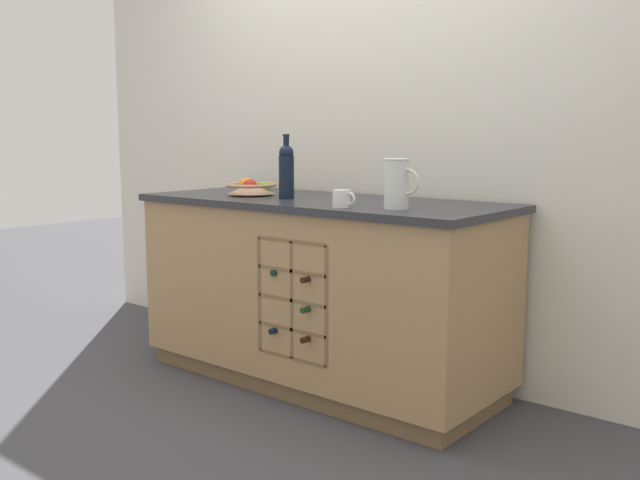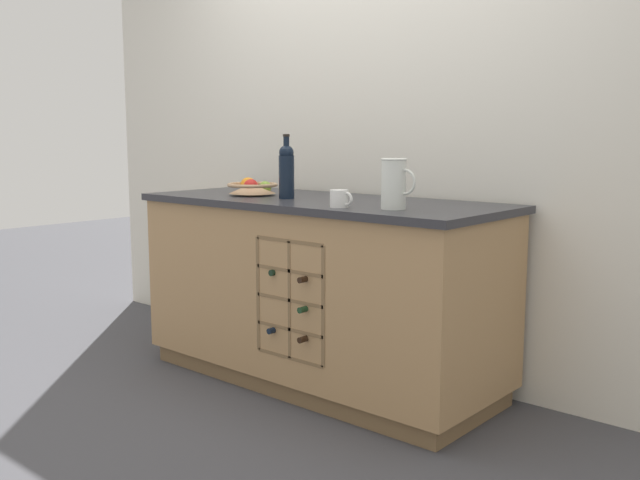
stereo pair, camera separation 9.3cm
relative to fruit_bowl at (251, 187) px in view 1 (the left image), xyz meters
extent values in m
plane|color=#424247|center=(0.41, 0.06, -0.96)|extent=(14.00, 14.00, 0.00)
cube|color=silver|center=(0.41, 0.49, 0.31)|extent=(4.40, 0.06, 2.55)
cube|color=brown|center=(0.41, 0.06, -0.92)|extent=(1.77, 0.65, 0.09)
cube|color=tan|center=(0.41, 0.06, -0.47)|extent=(1.83, 0.71, 0.79)
cube|color=#2D2D33|center=(0.41, 0.06, -0.06)|extent=(1.87, 0.75, 0.03)
cube|color=brown|center=(0.54, -0.19, -0.46)|extent=(0.40, 0.01, 0.53)
cube|color=brown|center=(0.34, -0.24, -0.46)|extent=(0.02, 0.10, 0.53)
cube|color=brown|center=(0.74, -0.24, -0.46)|extent=(0.02, 0.10, 0.53)
cube|color=brown|center=(0.54, -0.24, -0.73)|extent=(0.40, 0.10, 0.02)
cube|color=brown|center=(0.54, -0.24, -0.60)|extent=(0.40, 0.10, 0.02)
cube|color=brown|center=(0.54, -0.24, -0.46)|extent=(0.40, 0.10, 0.02)
cube|color=brown|center=(0.54, -0.24, -0.33)|extent=(0.40, 0.10, 0.02)
cube|color=brown|center=(0.54, -0.24, -0.20)|extent=(0.40, 0.10, 0.02)
cube|color=brown|center=(0.54, -0.24, -0.46)|extent=(0.02, 0.10, 0.53)
cylinder|color=black|center=(0.44, -0.15, -0.62)|extent=(0.07, 0.18, 0.07)
cylinder|color=black|center=(0.44, -0.29, -0.62)|extent=(0.03, 0.08, 0.03)
cylinder|color=black|center=(0.64, -0.15, -0.62)|extent=(0.07, 0.21, 0.07)
cylinder|color=black|center=(0.64, -0.29, -0.62)|extent=(0.03, 0.09, 0.03)
cylinder|color=#19381E|center=(0.64, -0.17, -0.49)|extent=(0.07, 0.18, 0.07)
cylinder|color=#19381E|center=(0.64, -0.30, -0.49)|extent=(0.03, 0.08, 0.03)
cylinder|color=black|center=(0.44, -0.14, -0.35)|extent=(0.08, 0.19, 0.08)
cylinder|color=black|center=(0.44, -0.27, -0.35)|extent=(0.03, 0.08, 0.03)
cylinder|color=black|center=(0.64, -0.16, -0.35)|extent=(0.07, 0.19, 0.07)
cylinder|color=black|center=(0.64, -0.29, -0.35)|extent=(0.03, 0.08, 0.03)
cylinder|color=tan|center=(0.00, 0.00, -0.04)|extent=(0.12, 0.12, 0.01)
cone|color=tan|center=(0.00, 0.00, -0.01)|extent=(0.24, 0.24, 0.05)
torus|color=tan|center=(0.00, 0.00, 0.01)|extent=(0.26, 0.26, 0.02)
sphere|color=red|center=(0.01, -0.02, 0.00)|extent=(0.08, 0.08, 0.08)
sphere|color=#7FA838|center=(0.04, 0.05, 0.00)|extent=(0.06, 0.06, 0.06)
sphere|color=orange|center=(-0.05, 0.02, 0.01)|extent=(0.08, 0.08, 0.08)
cylinder|color=silver|center=(0.96, -0.10, 0.06)|extent=(0.10, 0.10, 0.21)
torus|color=silver|center=(0.96, -0.10, 0.17)|extent=(0.11, 0.11, 0.01)
torus|color=silver|center=(1.01, -0.10, 0.08)|extent=(0.11, 0.01, 0.11)
cylinder|color=white|center=(0.74, -0.19, 0.00)|extent=(0.08, 0.08, 0.08)
torus|color=white|center=(0.78, -0.19, 0.00)|extent=(0.06, 0.01, 0.06)
cylinder|color=black|center=(0.27, -0.03, 0.06)|extent=(0.08, 0.08, 0.21)
sphere|color=black|center=(0.27, -0.03, 0.18)|extent=(0.07, 0.07, 0.07)
cylinder|color=black|center=(0.27, -0.03, 0.21)|extent=(0.03, 0.03, 0.09)
cylinder|color=black|center=(0.27, -0.03, 0.26)|extent=(0.03, 0.03, 0.01)
camera|label=1|loc=(2.61, -2.60, 0.26)|focal=40.00mm
camera|label=2|loc=(2.68, -2.54, 0.26)|focal=40.00mm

